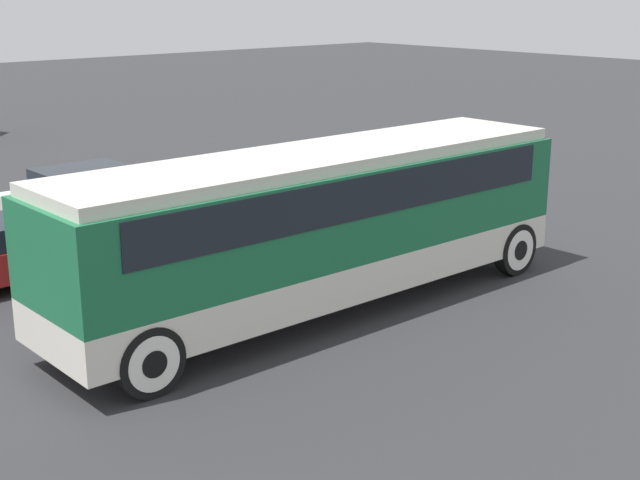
# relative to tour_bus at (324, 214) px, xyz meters

# --- Properties ---
(ground_plane) EXTENTS (120.00, 120.00, 0.00)m
(ground_plane) POSITION_rel_tour_bus_xyz_m (-0.10, -0.00, -1.87)
(ground_plane) COLOR #2D2D30
(tour_bus) EXTENTS (11.00, 2.59, 3.08)m
(tour_bus) POSITION_rel_tour_bus_xyz_m (0.00, 0.00, 0.00)
(tour_bus) COLOR silver
(tour_bus) RESTS_ON ground_plane
(parked_car_mid) EXTENTS (4.62, 1.91, 1.38)m
(parked_car_mid) POSITION_rel_tour_bus_xyz_m (-3.90, 5.43, -1.16)
(parked_car_mid) COLOR maroon
(parked_car_mid) RESTS_ON ground_plane
(parked_car_far) EXTENTS (4.41, 1.95, 1.47)m
(parked_car_far) POSITION_rel_tour_bus_xyz_m (-0.28, 8.96, -1.14)
(parked_car_far) COLOR silver
(parked_car_far) RESTS_ON ground_plane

